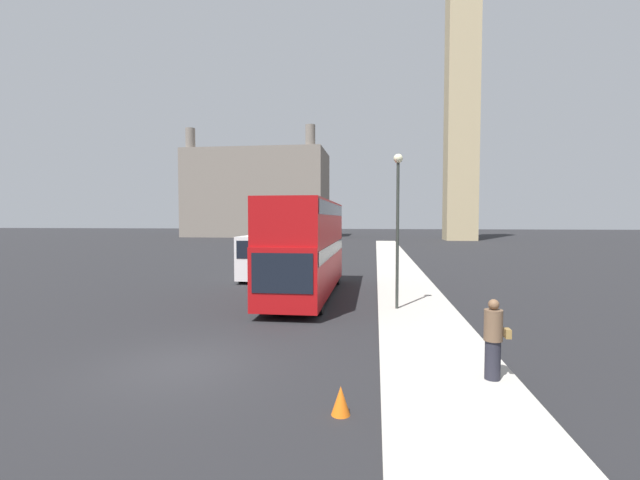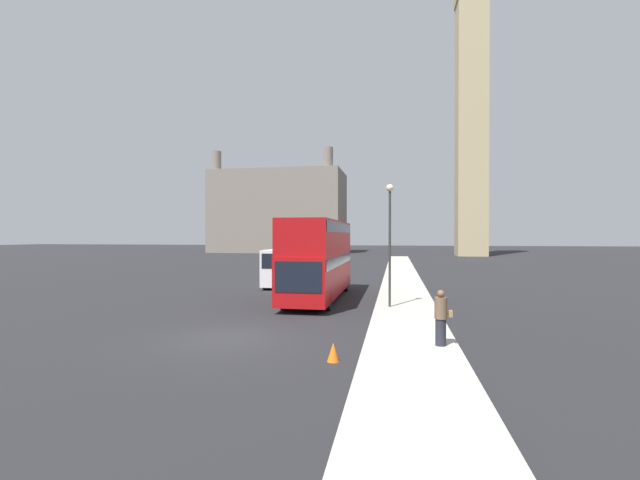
# 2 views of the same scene
# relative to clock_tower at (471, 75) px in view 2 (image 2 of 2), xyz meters

# --- Properties ---
(ground_plane) EXTENTS (300.00, 300.00, 0.00)m
(ground_plane) POSITION_rel_clock_tower_xyz_m (-19.50, -67.17, -33.04)
(ground_plane) COLOR black
(sidewalk_strip) EXTENTS (3.03, 120.00, 0.15)m
(sidewalk_strip) POSITION_rel_clock_tower_xyz_m (-12.98, -67.17, -32.96)
(sidewalk_strip) COLOR #ADA89E
(sidewalk_strip) RESTS_ON ground_plane
(clock_tower) EXTENTS (5.60, 5.77, 64.45)m
(clock_tower) POSITION_rel_clock_tower_xyz_m (0.00, 0.00, 0.00)
(clock_tower) COLOR tan
(clock_tower) RESTS_ON ground_plane
(building_block_distant) EXTENTS (28.81, 15.87, 21.97)m
(building_block_distant) POSITION_rel_clock_tower_xyz_m (-39.52, 12.46, -23.99)
(building_block_distant) COLOR slate
(building_block_distant) RESTS_ON ground_plane
(red_double_decker_bus) EXTENTS (2.54, 10.82, 4.51)m
(red_double_decker_bus) POSITION_rel_clock_tower_xyz_m (-17.86, -57.18, -30.53)
(red_double_decker_bus) COLOR #A80F11
(red_double_decker_bus) RESTS_ON ground_plane
(white_van) EXTENTS (1.96, 5.34, 2.68)m
(white_van) POSITION_rel_clock_tower_xyz_m (-21.46, -51.72, -31.60)
(white_van) COLOR white
(white_van) RESTS_ON ground_plane
(pedestrian) EXTENTS (0.56, 0.40, 1.78)m
(pedestrian) POSITION_rel_clock_tower_xyz_m (-12.04, -67.51, -32.00)
(pedestrian) COLOR #23232D
(pedestrian) RESTS_ON sidewalk_strip
(street_lamp) EXTENTS (0.36, 0.36, 6.06)m
(street_lamp) POSITION_rel_clock_tower_xyz_m (-13.76, -60.20, -28.94)
(street_lamp) COLOR #2D332D
(street_lamp) RESTS_ON sidewalk_strip
(parked_sedan) EXTENTS (1.80, 4.22, 1.46)m
(parked_sedan) POSITION_rel_clock_tower_xyz_m (-22.08, -30.94, -32.38)
(parked_sedan) COLOR black
(parked_sedan) RESTS_ON ground_plane
(traffic_cone) EXTENTS (0.36, 0.36, 0.55)m
(traffic_cone) POSITION_rel_clock_tower_xyz_m (-15.25, -69.34, -32.76)
(traffic_cone) COLOR orange
(traffic_cone) RESTS_ON ground_plane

